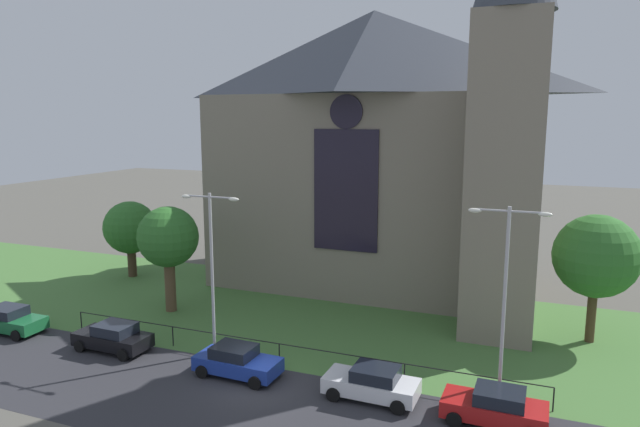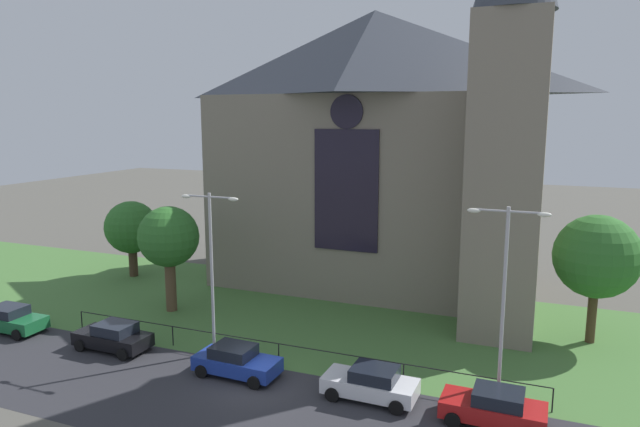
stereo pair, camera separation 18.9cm
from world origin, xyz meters
name	(u,v)px [view 2 (the right image)]	position (x,y,z in m)	size (l,w,h in m)	color
ground	(332,317)	(0.00, 10.00, 0.00)	(160.00, 160.00, 0.00)	#56544C
road_asphalt	(237,405)	(0.00, -2.00, 0.00)	(120.00, 8.00, 0.01)	#2D2D33
grass_verge	(321,328)	(0.00, 8.00, 0.00)	(120.00, 20.00, 0.01)	#477538
church_building	(381,147)	(0.65, 18.22, 10.27)	(23.20, 16.20, 26.00)	gray
iron_railing	(279,346)	(-0.12, 2.50, 0.96)	(26.06, 0.07, 1.13)	black
tree_right_far	(597,257)	(14.85, 11.60, 4.93)	(4.60, 4.60, 7.25)	#4C3823
tree_left_far	(131,228)	(-17.96, 12.94, 3.90)	(4.10, 4.10, 5.99)	#423021
tree_left_near	(169,238)	(-10.21, 7.28, 4.84)	(3.90, 3.90, 6.88)	brown
streetlamp_near	(211,254)	(-3.90, 2.40, 5.48)	(3.37, 0.26, 8.68)	#B2B2B7
streetlamp_far	(504,282)	(10.65, 2.40, 5.56)	(3.37, 0.26, 8.83)	#B2B2B7
parked_car_green	(10,319)	(-16.79, 0.70, 0.74)	(4.22, 2.07, 1.51)	#196033
parked_car_black	(113,337)	(-9.25, 0.81, 0.74)	(4.24, 2.09, 1.51)	black
parked_car_blue	(236,361)	(-1.49, 0.58, 0.74)	(4.26, 2.14, 1.51)	#1E3899
parked_car_white	(371,383)	(5.31, 0.77, 0.74)	(4.24, 2.09, 1.51)	silver
parked_car_red	(494,407)	(10.62, 0.60, 0.74)	(4.23, 2.08, 1.51)	#B21919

